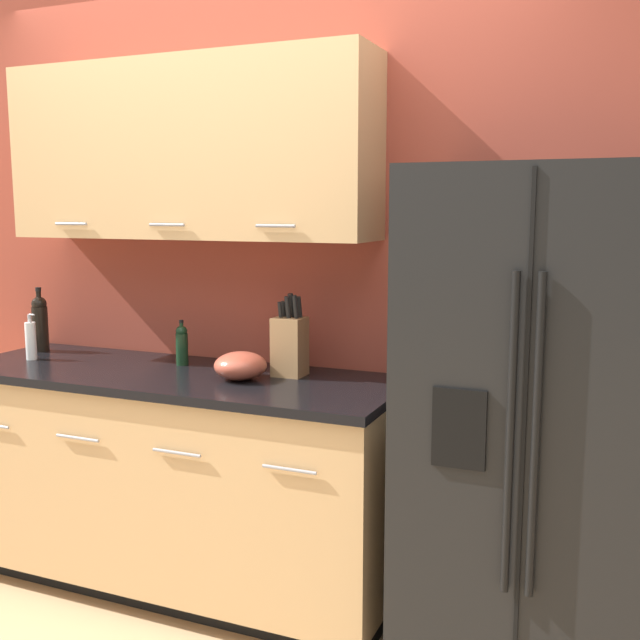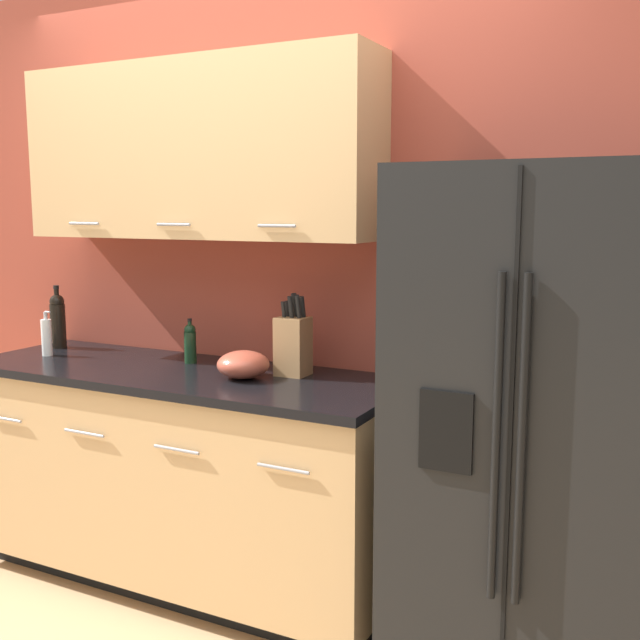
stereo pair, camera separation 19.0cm
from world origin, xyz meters
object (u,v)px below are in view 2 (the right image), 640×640
object	(u,v)px
oil_bottle	(190,342)
refrigerator	(534,436)
wine_bottle	(58,319)
mixing_bowl	(243,365)
soap_dispenser	(47,337)
knife_block	(293,344)

from	to	relation	value
oil_bottle	refrigerator	bearing A→B (deg)	-6.48
wine_bottle	mixing_bowl	xyz separation A→B (m)	(1.14, -0.15, -0.08)
soap_dispenser	oil_bottle	world-z (taller)	soap_dispenser
knife_block	soap_dispenser	xyz separation A→B (m)	(-1.18, -0.15, -0.04)
wine_bottle	oil_bottle	bearing A→B (deg)	-0.54
knife_block	wine_bottle	world-z (taller)	knife_block
knife_block	wine_bottle	bearing A→B (deg)	179.30
knife_block	soap_dispenser	size ratio (longest dim) A/B	1.61
wine_bottle	refrigerator	bearing A→B (deg)	-4.45
wine_bottle	oil_bottle	size ratio (longest dim) A/B	1.55
refrigerator	oil_bottle	distance (m)	1.50
soap_dispenser	mixing_bowl	bearing A→B (deg)	0.97
wine_bottle	soap_dispenser	xyz separation A→B (m)	(0.10, -0.17, -0.05)
wine_bottle	mixing_bowl	size ratio (longest dim) A/B	1.45
refrigerator	soap_dispenser	bearing A→B (deg)	179.82
wine_bottle	mixing_bowl	distance (m)	1.15
refrigerator	oil_bottle	size ratio (longest dim) A/B	8.93
refrigerator	wine_bottle	xyz separation A→B (m)	(-2.26, 0.18, 0.20)
refrigerator	mixing_bowl	size ratio (longest dim) A/B	8.34
knife_block	soap_dispenser	world-z (taller)	knife_block
oil_bottle	soap_dispenser	bearing A→B (deg)	-166.50
knife_block	wine_bottle	size ratio (longest dim) A/B	1.10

